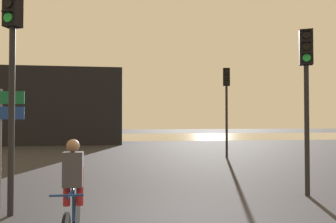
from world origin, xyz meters
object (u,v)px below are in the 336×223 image
traffic_light_far_right (227,95)px  cyclist (73,191)px  traffic_light_near_right (306,80)px  distant_building (46,107)px  traffic_light_near_left (12,54)px

traffic_light_far_right → cyclist: bearing=69.5°
traffic_light_near_right → cyclist: traffic_light_near_right is taller
traffic_light_far_right → cyclist: traffic_light_far_right is taller
distant_building → traffic_light_near_left: distant_building is taller
distant_building → traffic_light_near_right: distant_building is taller
distant_building → traffic_light_near_right: (10.73, -19.36, -0.02)m
distant_building → traffic_light_near_right: size_ratio=2.84×
traffic_light_far_right → traffic_light_near_right: 8.27m
traffic_light_near_right → cyclist: size_ratio=2.47×
traffic_light_far_right → traffic_light_near_left: (-7.42, -9.05, 0.10)m
cyclist → traffic_light_near_right: bearing=-154.9°
distant_building → traffic_light_near_left: (3.88, -20.16, 0.29)m
traffic_light_near_left → cyclist: traffic_light_near_left is taller
traffic_light_near_left → traffic_light_near_right: size_ratio=1.11×
distant_building → traffic_light_near_left: 20.53m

